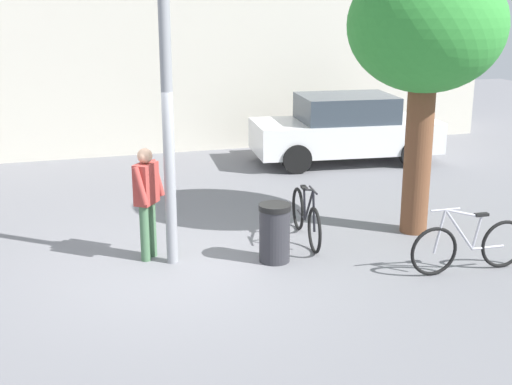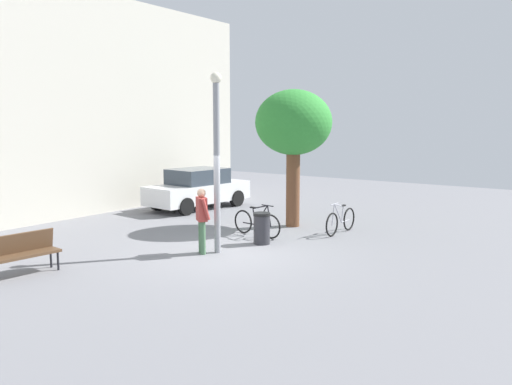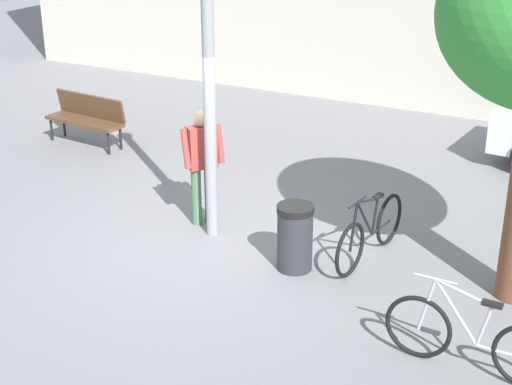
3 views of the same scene
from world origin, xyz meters
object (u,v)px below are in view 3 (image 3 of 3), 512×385
object	(u,v)px
person_by_lamppost	(202,160)
bicycle_black	(370,232)
park_bench	(87,115)
trash_bin	(295,237)
lamppost	(208,56)
bicycle_silver	(471,339)

from	to	relation	value
person_by_lamppost	bicycle_black	size ratio (longest dim) A/B	0.93
park_bench	trash_bin	size ratio (longest dim) A/B	1.88
park_bench	lamppost	bearing A→B (deg)	-29.13
person_by_lamppost	bicycle_silver	size ratio (longest dim) A/B	0.92
person_by_lamppost	trash_bin	world-z (taller)	person_by_lamppost
bicycle_silver	trash_bin	distance (m)	2.75
person_by_lamppost	trash_bin	bearing A→B (deg)	-20.10
lamppost	trash_bin	size ratio (longest dim) A/B	5.23
lamppost	bicycle_silver	size ratio (longest dim) A/B	2.51
trash_bin	bicycle_black	bearing A→B (deg)	42.68
lamppost	person_by_lamppost	bearing A→B (deg)	139.58
park_bench	bicycle_silver	distance (m)	8.80
bicycle_black	park_bench	bearing A→B (deg)	162.74
bicycle_silver	trash_bin	xyz separation A→B (m)	(-2.49, 1.16, 0.05)
lamppost	person_by_lamppost	world-z (taller)	lamppost
bicycle_black	lamppost	bearing A→B (deg)	-171.98
bicycle_black	bicycle_silver	xyz separation A→B (m)	(1.74, -1.85, 0.00)
bicycle_silver	park_bench	bearing A→B (deg)	154.54
bicycle_black	trash_bin	distance (m)	1.02
person_by_lamppost	park_bench	xyz separation A→B (m)	(-3.72, 1.98, -0.42)
lamppost	park_bench	xyz separation A→B (m)	(-4.02, 2.24, -1.96)
bicycle_black	trash_bin	size ratio (longest dim) A/B	2.08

